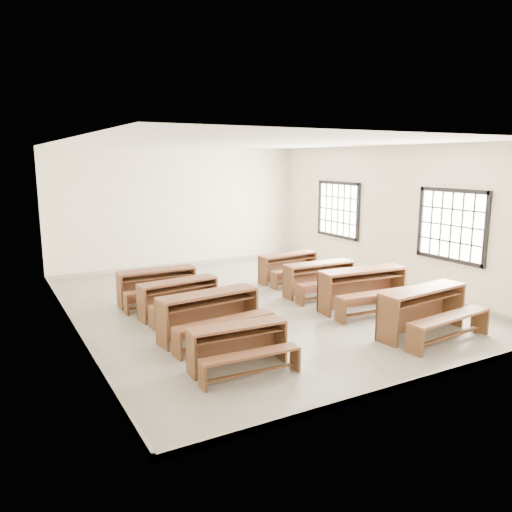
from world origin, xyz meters
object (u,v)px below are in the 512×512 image
desk_set_3 (158,284)px  desk_set_4 (425,308)px  desk_set_0 (239,344)px  desk_set_2 (180,295)px  desk_set_5 (364,286)px  desk_set_7 (289,265)px  desk_set_1 (210,312)px  desk_set_6 (320,276)px

desk_set_3 → desk_set_4: desk_set_4 is taller
desk_set_0 → desk_set_2: 2.68m
desk_set_0 → desk_set_5: 3.65m
desk_set_3 → desk_set_7: size_ratio=1.01×
desk_set_2 → desk_set_5: (3.28, -1.37, 0.07)m
desk_set_5 → desk_set_7: size_ratio=1.20×
desk_set_7 → desk_set_3: bearing=-179.3°
desk_set_7 → desk_set_2: bearing=-162.7°
desk_set_3 → desk_set_4: 5.15m
desk_set_1 → desk_set_6: size_ratio=1.09×
desk_set_0 → desk_set_4: size_ratio=0.78×
desk_set_2 → desk_set_6: 3.16m
desk_set_1 → desk_set_5: bearing=-5.5°
desk_set_1 → desk_set_3: bearing=87.2°
desk_set_1 → desk_set_6: desk_set_1 is taller
desk_set_6 → desk_set_7: 1.40m
desk_set_0 → desk_set_6: (3.29, 2.57, 0.05)m
desk_set_2 → desk_set_3: desk_set_3 is taller
desk_set_2 → desk_set_0: bearing=-99.2°
desk_set_5 → desk_set_7: 2.66m
desk_set_0 → desk_set_4: 3.34m
desk_set_4 → desk_set_7: size_ratio=1.19×
desk_set_5 → desk_set_7: desk_set_5 is taller
desk_set_3 → desk_set_6: (3.25, -1.11, 0.01)m
desk_set_1 → desk_set_7: bearing=33.9°
desk_set_1 → desk_set_2: (-0.02, 1.37, -0.05)m
desk_set_3 → desk_set_5: bearing=-34.5°
desk_set_5 → desk_set_3: bearing=149.3°
desk_set_1 → desk_set_5: 3.26m
desk_set_2 → desk_set_4: desk_set_4 is taller
desk_set_0 → desk_set_2: size_ratio=0.91×
desk_set_2 → desk_set_6: desk_set_6 is taller
desk_set_0 → desk_set_1: 1.32m
desk_set_1 → desk_set_7: (3.24, 2.66, -0.05)m
desk_set_6 → desk_set_0: bearing=-139.5°
desk_set_1 → desk_set_2: size_ratio=1.12×
desk_set_1 → desk_set_4: desk_set_4 is taller
desk_set_2 → desk_set_7: desk_set_2 is taller
desk_set_2 → desk_set_7: (3.26, 1.29, -0.00)m
desk_set_1 → desk_set_5: (3.26, -0.00, 0.02)m
desk_set_3 → desk_set_7: (3.35, 0.29, -0.02)m
desk_set_1 → desk_set_7: 4.19m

